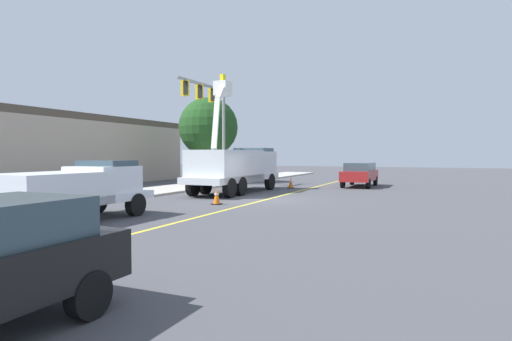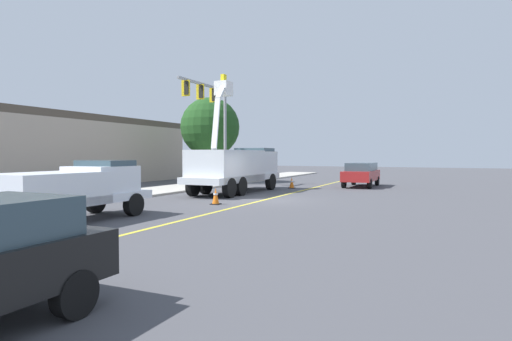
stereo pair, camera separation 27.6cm
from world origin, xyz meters
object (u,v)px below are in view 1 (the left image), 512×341
utility_bucket_truck (235,165)px  traffic_signal_mast (211,109)px  passing_minivan (360,173)px  traffic_cone_leading (73,222)px  traffic_cone_mid_rear (291,183)px  service_pickup_truck (76,189)px  traffic_cone_mid_front (217,196)px

utility_bucket_truck → traffic_signal_mast: 6.25m
passing_minivan → traffic_cone_leading: (-21.75, 3.51, -0.57)m
passing_minivan → traffic_cone_mid_rear: bearing=131.5°
traffic_cone_mid_rear → traffic_signal_mast: bearing=101.3°
service_pickup_truck → traffic_cone_mid_rear: service_pickup_truck is taller
traffic_cone_leading → traffic_signal_mast: bearing=19.2°
traffic_cone_leading → traffic_signal_mast: traffic_signal_mast is taller
traffic_signal_mast → service_pickup_truck: bearing=-165.3°
utility_bucket_truck → traffic_cone_mid_rear: (4.37, -1.90, -1.25)m
passing_minivan → traffic_cone_mid_front: size_ratio=6.38×
traffic_cone_leading → traffic_cone_mid_front: 8.15m
service_pickup_truck → traffic_signal_mast: bearing=14.7°
passing_minivan → traffic_cone_mid_front: (-13.61, 3.70, -0.60)m
utility_bucket_truck → traffic_cone_mid_rear: bearing=-23.5°
utility_bucket_truck → service_pickup_truck: (-12.06, -0.35, -0.50)m
service_pickup_truck → passing_minivan: bearing=-15.3°
service_pickup_truck → traffic_cone_mid_front: size_ratio=7.43×
passing_minivan → traffic_cone_leading: size_ratio=5.86×
utility_bucket_truck → passing_minivan: utility_bucket_truck is taller
traffic_cone_mid_rear → service_pickup_truck: bearing=174.6°
traffic_signal_mast → traffic_cone_leading: bearing=-160.8°
utility_bucket_truck → traffic_cone_leading: utility_bucket_truck is taller
traffic_cone_mid_rear → traffic_signal_mast: 7.65m
utility_bucket_truck → traffic_cone_leading: bearing=-170.6°
traffic_cone_mid_rear → traffic_signal_mast: size_ratio=0.10×
service_pickup_truck → traffic_signal_mast: (15.32, 4.02, 4.37)m
traffic_cone_leading → traffic_signal_mast: size_ratio=0.10×
utility_bucket_truck → traffic_cone_mid_front: 6.27m
utility_bucket_truck → service_pickup_truck: 12.08m
traffic_cone_mid_rear → traffic_signal_mast: traffic_signal_mast is taller
passing_minivan → utility_bucket_truck: bearing=143.4°
utility_bucket_truck → passing_minivan: 9.78m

